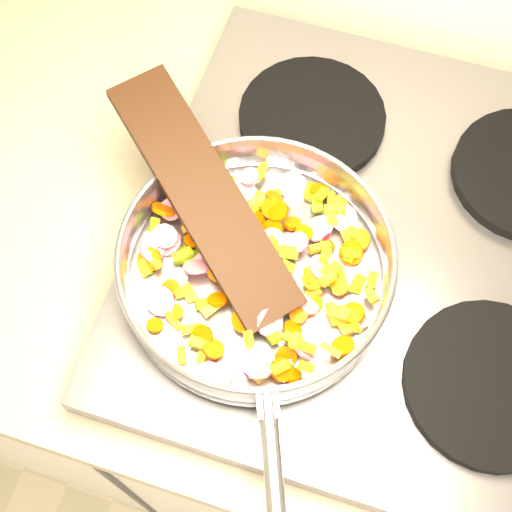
% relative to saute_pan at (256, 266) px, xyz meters
% --- Properties ---
extents(cooktop, '(0.60, 0.60, 0.04)m').
position_rel_saute_pan_xyz_m(cooktop, '(0.14, 0.10, -0.07)').
color(cooktop, '#939399').
rests_on(cooktop, counter_top).
extents(grate_fl, '(0.19, 0.19, 0.02)m').
position_rel_saute_pan_xyz_m(grate_fl, '(-0.00, -0.04, -0.04)').
color(grate_fl, black).
rests_on(grate_fl, cooktop).
extents(grate_fr, '(0.19, 0.19, 0.02)m').
position_rel_saute_pan_xyz_m(grate_fr, '(0.28, -0.04, -0.04)').
color(grate_fr, black).
rests_on(grate_fr, cooktop).
extents(grate_bl, '(0.19, 0.19, 0.02)m').
position_rel_saute_pan_xyz_m(grate_bl, '(-0.00, 0.24, -0.04)').
color(grate_bl, black).
rests_on(grate_bl, cooktop).
extents(saute_pan, '(0.35, 0.49, 0.06)m').
position_rel_saute_pan_xyz_m(saute_pan, '(0.00, 0.00, 0.00)').
color(saute_pan, '#9E9EA5').
rests_on(saute_pan, grate_fl).
extents(vegetable_heap, '(0.29, 0.29, 0.06)m').
position_rel_saute_pan_xyz_m(vegetable_heap, '(0.01, 0.01, -0.02)').
color(vegetable_heap, '#C7133D').
rests_on(vegetable_heap, saute_pan).
extents(wooden_spatula, '(0.29, 0.26, 0.08)m').
position_rel_saute_pan_xyz_m(wooden_spatula, '(-0.08, 0.05, 0.02)').
color(wooden_spatula, black).
rests_on(wooden_spatula, saute_pan).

